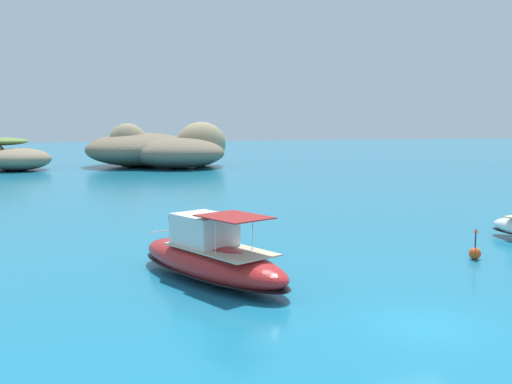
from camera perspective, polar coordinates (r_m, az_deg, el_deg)
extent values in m
plane|color=#197093|center=(19.49, 16.44, -12.53)|extent=(400.00, 400.00, 0.00)
ellipsoid|color=#756651|center=(89.94, -11.21, 4.14)|extent=(23.49, 24.19, 5.05)
ellipsoid|color=#756651|center=(85.32, -7.68, 3.84)|extent=(16.08, 16.43, 4.35)
ellipsoid|color=#9E8966|center=(89.02, -5.40, 4.74)|extent=(10.23, 9.38, 6.68)
ellipsoid|color=#9E8966|center=(87.60, -12.51, 4.51)|extent=(5.90, 4.66, 6.46)
ellipsoid|color=#84755B|center=(86.10, -22.32, 3.00)|extent=(11.21, 11.64, 3.08)
ellipsoid|color=#756651|center=(89.09, -22.90, 2.64)|extent=(7.81, 7.78, 1.71)
ellipsoid|color=olive|center=(88.70, -23.82, 4.58)|extent=(7.15, 6.50, 1.09)
ellipsoid|color=red|center=(23.86, -4.47, -6.85)|extent=(5.87, 9.13, 1.50)
ellipsoid|color=black|center=(23.94, -4.46, -7.63)|extent=(5.99, 9.32, 0.18)
cube|color=#C6B793|center=(23.21, -3.50, -5.62)|extent=(3.96, 5.33, 0.06)
cube|color=silver|center=(23.95, -5.12, -3.67)|extent=(2.66, 2.99, 1.23)
cube|color=#2D4756|center=(24.93, -6.82, -2.99)|extent=(1.69, 0.93, 0.65)
cylinder|color=silver|center=(26.47, -8.93, -3.75)|extent=(1.72, 0.76, 0.04)
cube|color=maroon|center=(22.26, -2.15, -2.45)|extent=(2.93, 3.24, 0.04)
cylinder|color=silver|center=(21.83, -4.03, -4.52)|extent=(0.03, 0.03, 1.41)
cylinder|color=silver|center=(22.97, -0.34, -3.94)|extent=(0.03, 0.03, 1.41)
sphere|color=#E54C19|center=(29.25, 20.76, -5.68)|extent=(0.56, 0.56, 0.56)
cylinder|color=black|center=(29.15, 20.80, -4.72)|extent=(0.06, 0.06, 1.00)
cone|color=#E54C19|center=(29.04, 20.85, -3.56)|extent=(0.20, 0.20, 0.20)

